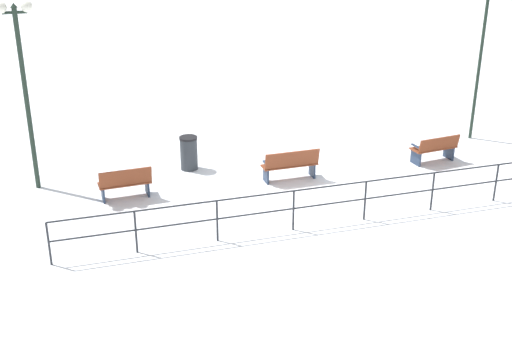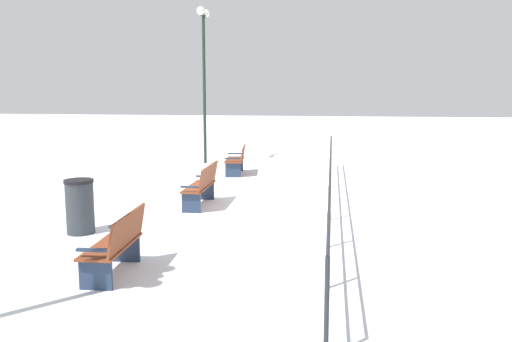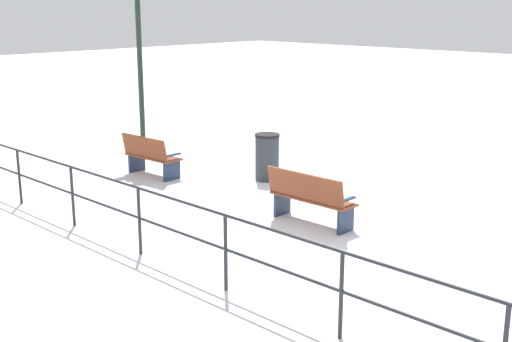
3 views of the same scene
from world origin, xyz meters
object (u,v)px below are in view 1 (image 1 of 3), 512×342
lamppost_near (485,22)px  bench_third (125,183)px  trash_bin (189,153)px  bench_second (290,164)px  lamppost_middle (22,65)px  bench_nearest (435,148)px

lamppost_near → bench_third: bearing=97.2°
bench_third → trash_bin: size_ratio=1.40×
bench_second → lamppost_near: bearing=-77.7°
bench_second → lamppost_middle: lamppost_middle is taller
bench_second → lamppost_middle: size_ratio=0.32×
bench_third → lamppost_near: 12.03m
bench_second → bench_third: bench_second is taller
bench_nearest → bench_third: (0.10, 9.17, 0.01)m
bench_third → trash_bin: bearing=-55.6°
bench_nearest → lamppost_near: size_ratio=0.27×
lamppost_middle → trash_bin: 5.17m
bench_second → trash_bin: 3.05m
bench_second → lamppost_middle: bearing=76.4°
bench_second → lamppost_near: size_ratio=0.30×
lamppost_middle → trash_bin: (0.09, -4.26, -2.93)m
bench_second → lamppost_middle: (1.57, 6.81, 2.95)m
bench_nearest → bench_third: bench_third is taller
bench_third → trash_bin: (1.54, -2.03, 0.05)m
bench_third → trash_bin: trash_bin is taller
bench_second → lamppost_near: 7.80m
lamppost_near → trash_bin: size_ratio=5.35×
lamppost_middle → trash_bin: lamppost_middle is taller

